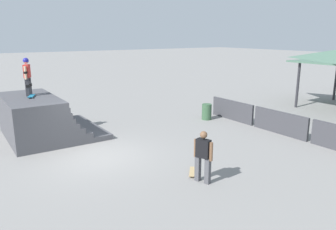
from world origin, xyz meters
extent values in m
plane|color=gray|center=(0.00, 0.00, 0.00)|extent=(160.00, 160.00, 0.00)
cube|color=#4C4C51|center=(-3.76, -0.56, 0.12)|extent=(4.36, 3.95, 0.23)
cube|color=#4C4C51|center=(-3.76, -1.01, 0.35)|extent=(4.36, 3.05, 0.23)
cube|color=#4C4C51|center=(-3.76, -1.18, 0.58)|extent=(4.36, 2.72, 0.23)
cube|color=#4C4C51|center=(-3.76, -1.29, 0.81)|extent=(4.36, 2.50, 0.23)
cube|color=#4C4C51|center=(-3.76, -1.37, 1.04)|extent=(4.36, 2.34, 0.23)
cube|color=#4C4C51|center=(-3.76, -1.42, 1.28)|extent=(4.36, 2.22, 0.23)
cube|color=#4C4C51|center=(-3.76, -1.46, 1.51)|extent=(4.36, 2.15, 0.23)
cube|color=#4C4C51|center=(-3.76, -1.48, 1.74)|extent=(4.36, 2.10, 0.23)
cylinder|color=silver|center=(-3.76, -0.45, 1.82)|extent=(4.28, 0.07, 0.07)
cube|color=#2D2D33|center=(-4.03, -1.47, 2.26)|extent=(0.20, 0.20, 0.80)
cube|color=black|center=(-4.02, -1.44, 2.31)|extent=(0.23, 0.20, 0.12)
cube|color=#2D2D33|center=(-4.35, -1.32, 2.26)|extent=(0.20, 0.20, 0.80)
cube|color=black|center=(-4.34, -1.29, 2.31)|extent=(0.23, 0.20, 0.12)
cube|color=red|center=(-4.19, -1.39, 2.94)|extent=(0.49, 0.38, 0.57)
cylinder|color=beige|center=(-3.95, -1.50, 2.90)|extent=(0.14, 0.14, 0.57)
cylinder|color=black|center=(-3.95, -1.50, 2.91)|extent=(0.21, 0.21, 0.08)
cylinder|color=beige|center=(-4.44, -1.28, 2.90)|extent=(0.14, 0.14, 0.57)
cylinder|color=black|center=(-4.44, -1.28, 2.91)|extent=(0.21, 0.21, 0.08)
sphere|color=beige|center=(-4.19, -1.39, 3.37)|extent=(0.22, 0.22, 0.22)
sphere|color=#232399|center=(-4.19, -1.39, 3.40)|extent=(0.25, 0.25, 0.25)
cylinder|color=silver|center=(-3.44, -1.43, 1.88)|extent=(0.06, 0.05, 0.05)
cylinder|color=silver|center=(-3.49, -1.56, 1.88)|extent=(0.06, 0.05, 0.05)
cylinder|color=silver|center=(-3.92, -1.24, 1.88)|extent=(0.06, 0.05, 0.05)
cylinder|color=silver|center=(-3.97, -1.37, 1.88)|extent=(0.06, 0.05, 0.05)
cube|color=teal|center=(-3.71, -1.40, 1.92)|extent=(0.86, 0.49, 0.02)
cube|color=teal|center=(-3.35, -1.54, 1.94)|extent=(0.17, 0.22, 0.02)
cube|color=#4C4C51|center=(3.76, 1.87, 0.41)|extent=(0.19, 0.19, 0.82)
cube|color=#4C4C51|center=(4.10, 1.98, 0.41)|extent=(0.19, 0.19, 0.82)
cube|color=black|center=(3.93, 1.93, 1.11)|extent=(0.49, 0.35, 0.58)
cylinder|color=brown|center=(3.67, 1.84, 1.06)|extent=(0.14, 0.14, 0.58)
cylinder|color=brown|center=(4.20, 2.02, 1.06)|extent=(0.14, 0.14, 0.58)
sphere|color=brown|center=(3.93, 1.93, 1.55)|extent=(0.23, 0.23, 0.23)
cylinder|color=silver|center=(3.49, 1.96, 0.03)|extent=(0.06, 0.06, 0.05)
cylinder|color=silver|center=(3.40, 1.85, 0.03)|extent=(0.06, 0.06, 0.05)
cylinder|color=silver|center=(3.10, 2.29, 0.03)|extent=(0.06, 0.06, 0.05)
cylinder|color=silver|center=(3.01, 2.18, 0.03)|extent=(0.06, 0.06, 0.05)
cube|color=tan|center=(3.25, 2.07, 0.06)|extent=(0.76, 0.68, 0.02)
cube|color=tan|center=(3.54, 1.83, 0.08)|extent=(0.20, 0.22, 0.02)
cube|color=#3D3D42|center=(-1.17, 8.22, 0.53)|extent=(2.92, 0.12, 1.05)
cube|color=#3D3D42|center=(1.93, 8.22, 0.53)|extent=(2.92, 0.12, 1.05)
cylinder|color=#2D2D33|center=(-1.18, 13.85, 1.42)|extent=(0.16, 0.16, 2.83)
cylinder|color=#2D2D33|center=(-1.18, 18.15, 1.42)|extent=(0.16, 0.16, 2.83)
cylinder|color=#385B3D|center=(-1.98, 7.11, 0.42)|extent=(0.52, 0.52, 0.85)
camera|label=1|loc=(11.21, -4.24, 4.50)|focal=35.00mm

